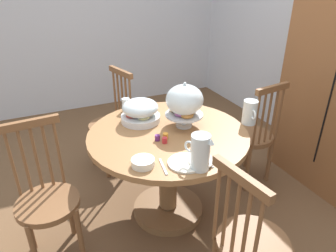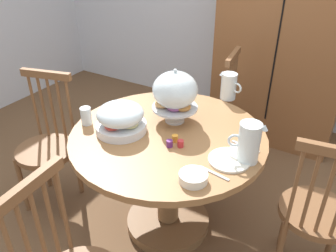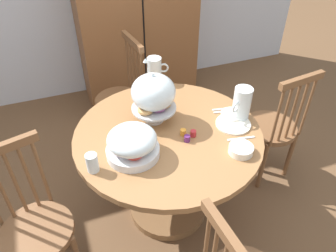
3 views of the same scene
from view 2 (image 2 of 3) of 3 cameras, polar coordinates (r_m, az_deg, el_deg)
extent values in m
plane|color=brown|center=(2.57, -1.06, -14.00)|extent=(10.00, 10.00, 0.00)
cube|color=brown|center=(3.23, 18.88, 13.65)|extent=(1.10, 0.56, 1.90)
cube|color=black|center=(2.94, 17.83, 14.19)|extent=(0.01, 0.01, 1.52)
cylinder|color=olive|center=(2.03, 0.00, -1.70)|extent=(1.15, 1.15, 0.04)
cylinder|color=brown|center=(2.23, 0.00, -8.98)|extent=(0.14, 0.14, 0.63)
cylinder|color=brown|center=(2.47, 0.00, -15.33)|extent=(0.56, 0.56, 0.06)
cylinder|color=brown|center=(2.53, -19.56, -3.89)|extent=(0.40, 0.40, 0.04)
cylinder|color=brown|center=(2.65, -22.90, -9.01)|extent=(0.04, 0.04, 0.45)
cylinder|color=brown|center=(2.50, -17.70, -10.44)|extent=(0.04, 0.04, 0.45)
cylinder|color=brown|center=(2.82, -19.63, -5.64)|extent=(0.04, 0.04, 0.45)
cylinder|color=brown|center=(2.68, -14.62, -6.77)|extent=(0.04, 0.04, 0.45)
cylinder|color=brown|center=(2.60, -21.15, 2.94)|extent=(0.02, 0.02, 0.48)
cylinder|color=brown|center=(2.56, -19.87, 2.76)|extent=(0.02, 0.02, 0.48)
cylinder|color=brown|center=(2.52, -18.55, 2.59)|extent=(0.02, 0.02, 0.48)
cylinder|color=brown|center=(2.48, -17.20, 2.40)|extent=(0.02, 0.02, 0.48)
cylinder|color=brown|center=(2.45, -15.80, 2.21)|extent=(0.02, 0.02, 0.48)
cube|color=brown|center=(2.42, -19.57, 8.03)|extent=(0.36, 0.13, 0.05)
cylinder|color=brown|center=(1.56, -22.12, -18.02)|extent=(0.02, 0.02, 0.48)
cylinder|color=brown|center=(1.59, -20.29, -16.49)|extent=(0.02, 0.02, 0.48)
cylinder|color=brown|center=(1.62, -18.55, -14.99)|extent=(0.02, 0.02, 0.48)
cylinder|color=brown|center=(1.66, -16.90, -13.55)|extent=(0.02, 0.02, 0.48)
cube|color=brown|center=(1.42, -22.17, -9.24)|extent=(0.06, 0.36, 0.05)
cylinder|color=brown|center=(2.09, 23.27, -12.99)|extent=(0.40, 0.40, 0.04)
cylinder|color=brown|center=(2.36, 25.77, -15.40)|extent=(0.04, 0.04, 0.45)
cylinder|color=brown|center=(2.34, 18.85, -14.12)|extent=(0.04, 0.04, 0.45)
cylinder|color=brown|center=(2.14, 17.89, -19.12)|extent=(0.04, 0.04, 0.45)
cylinder|color=brown|center=(1.82, 24.55, -10.74)|extent=(0.02, 0.02, 0.48)
cylinder|color=brown|center=(1.81, 22.35, -10.32)|extent=(0.02, 0.02, 0.48)
cylinder|color=brown|center=(1.81, 20.15, -9.89)|extent=(0.02, 0.02, 0.48)
cylinder|color=brown|center=(2.89, 6.73, 2.38)|extent=(0.40, 0.40, 0.04)
cylinder|color=brown|center=(3.15, 4.79, 0.36)|extent=(0.04, 0.04, 0.45)
cylinder|color=brown|center=(2.92, 3.04, -2.19)|extent=(0.04, 0.04, 0.45)
cylinder|color=brown|center=(3.09, 9.71, -0.65)|extent=(0.04, 0.04, 0.45)
cylinder|color=brown|center=(2.86, 8.33, -3.35)|extent=(0.04, 0.04, 0.45)
cylinder|color=brown|center=(2.88, 10.90, 7.20)|extent=(0.02, 0.02, 0.48)
cylinder|color=brown|center=(2.81, 10.57, 6.69)|extent=(0.02, 0.02, 0.48)
cylinder|color=brown|center=(2.75, 10.23, 6.16)|extent=(0.02, 0.02, 0.48)
cylinder|color=brown|center=(2.69, 9.87, 5.59)|extent=(0.02, 0.02, 0.48)
cylinder|color=brown|center=(2.63, 9.50, 5.00)|extent=(0.02, 0.02, 0.48)
cube|color=brown|center=(2.66, 10.75, 11.26)|extent=(0.09, 0.36, 0.05)
cylinder|color=silver|center=(2.15, 1.12, 1.04)|extent=(0.12, 0.12, 0.02)
cylinder|color=silver|center=(2.13, 1.13, 1.91)|extent=(0.03, 0.03, 0.09)
cylinder|color=silver|center=(2.10, 1.14, 3.12)|extent=(0.28, 0.28, 0.01)
torus|color=#B27033|center=(2.06, 2.49, 3.21)|extent=(0.10, 0.10, 0.03)
torus|color=#D19347|center=(2.11, 1.92, 3.95)|extent=(0.10, 0.10, 0.03)
torus|color=#935628|center=(2.16, 0.65, 4.64)|extent=(0.10, 0.10, 0.03)
torus|color=tan|center=(2.10, -0.91, 3.73)|extent=(0.10, 0.10, 0.03)
torus|color=#994C84|center=(2.06, 1.08, 3.22)|extent=(0.10, 0.10, 0.03)
ellipsoid|color=silver|center=(2.05, 1.18, 5.99)|extent=(0.27, 0.27, 0.22)
sphere|color=silver|center=(2.01, 1.21, 9.11)|extent=(0.02, 0.02, 0.02)
cylinder|color=silver|center=(2.05, -7.72, -0.18)|extent=(0.30, 0.30, 0.05)
ellipsoid|color=beige|center=(2.00, -6.23, 0.24)|extent=(0.09, 0.09, 0.03)
ellipsoid|color=#8CBF59|center=(2.08, -6.68, 1.51)|extent=(0.09, 0.09, 0.03)
ellipsoid|color=#6B2D4C|center=(2.07, -9.38, 1.10)|extent=(0.09, 0.09, 0.03)
ellipsoid|color=#CC3D33|center=(2.00, -9.15, -0.06)|extent=(0.09, 0.09, 0.03)
ellipsoid|color=silver|center=(2.01, -7.89, 2.02)|extent=(0.28, 0.28, 0.13)
cylinder|color=silver|center=(1.79, 13.22, -2.69)|extent=(0.11, 0.11, 0.22)
cylinder|color=orange|center=(1.81, 13.09, -3.56)|extent=(0.10, 0.10, 0.15)
cone|color=silver|center=(1.76, 15.70, -0.20)|extent=(0.05, 0.05, 0.03)
torus|color=silver|center=(1.77, 10.95, -2.36)|extent=(0.07, 0.05, 0.07)
cylinder|color=silver|center=(2.43, 9.99, 6.50)|extent=(0.11, 0.11, 0.18)
cylinder|color=white|center=(2.44, 9.93, 5.91)|extent=(0.09, 0.09, 0.12)
cone|color=silver|center=(2.44, 8.96, 8.62)|extent=(0.04, 0.04, 0.03)
torus|color=silver|center=(2.39, 11.32, 6.17)|extent=(0.07, 0.03, 0.07)
cylinder|color=white|center=(1.82, 10.08, -5.52)|extent=(0.22, 0.22, 0.01)
cylinder|color=white|center=(1.87, 12.13, -4.30)|extent=(0.15, 0.15, 0.01)
cylinder|color=white|center=(1.66, 4.19, -8.45)|extent=(0.14, 0.14, 0.04)
cylinder|color=silver|center=(2.15, -13.38, 1.62)|extent=(0.06, 0.06, 0.11)
cylinder|color=#B7282D|center=(1.90, 2.08, -2.92)|extent=(0.04, 0.04, 0.04)
cylinder|color=orange|center=(1.94, 1.16, -2.06)|extent=(0.04, 0.04, 0.04)
cylinder|color=#5B2366|center=(1.90, 0.25, -2.91)|extent=(0.04, 0.04, 0.04)
cube|color=silver|center=(1.93, 12.25, -3.68)|extent=(0.17, 0.04, 0.01)
cube|color=silver|center=(1.95, 12.69, -3.29)|extent=(0.17, 0.04, 0.01)
cube|color=silver|center=(1.73, 7.62, -7.73)|extent=(0.17, 0.04, 0.01)
camera|label=1|loc=(1.12, 83.85, 1.51)|focal=32.84mm
camera|label=3|loc=(1.43, -66.36, 23.35)|focal=35.29mm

